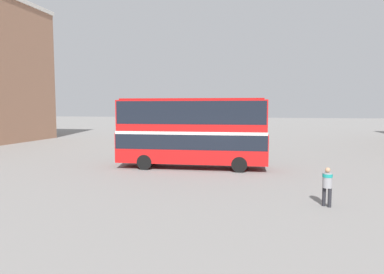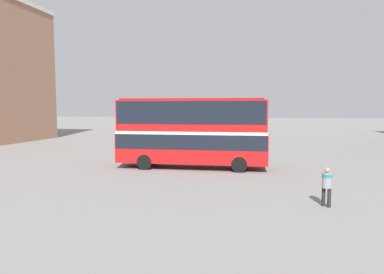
# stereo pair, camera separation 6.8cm
# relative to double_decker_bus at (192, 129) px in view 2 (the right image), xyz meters

# --- Properties ---
(ground_plane) EXTENTS (240.00, 240.00, 0.00)m
(ground_plane) POSITION_rel_double_decker_bus_xyz_m (1.75, -0.04, -2.69)
(ground_plane) COLOR gray
(double_decker_bus) EXTENTS (10.19, 3.17, 4.72)m
(double_decker_bus) POSITION_rel_double_decker_bus_xyz_m (0.00, 0.00, 0.00)
(double_decker_bus) COLOR red
(double_decker_bus) RESTS_ON ground_plane
(pedestrian_foreground) EXTENTS (0.57, 0.57, 1.65)m
(pedestrian_foreground) POSITION_rel_double_decker_bus_xyz_m (7.46, -7.71, -1.68)
(pedestrian_foreground) COLOR #232328
(pedestrian_foreground) RESTS_ON ground_plane
(parked_car_kerb_near) EXTENTS (4.35, 1.98, 1.56)m
(parked_car_kerb_near) POSITION_rel_double_decker_bus_xyz_m (-9.17, 13.61, -1.89)
(parked_car_kerb_near) COLOR silver
(parked_car_kerb_near) RESTS_ON ground_plane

